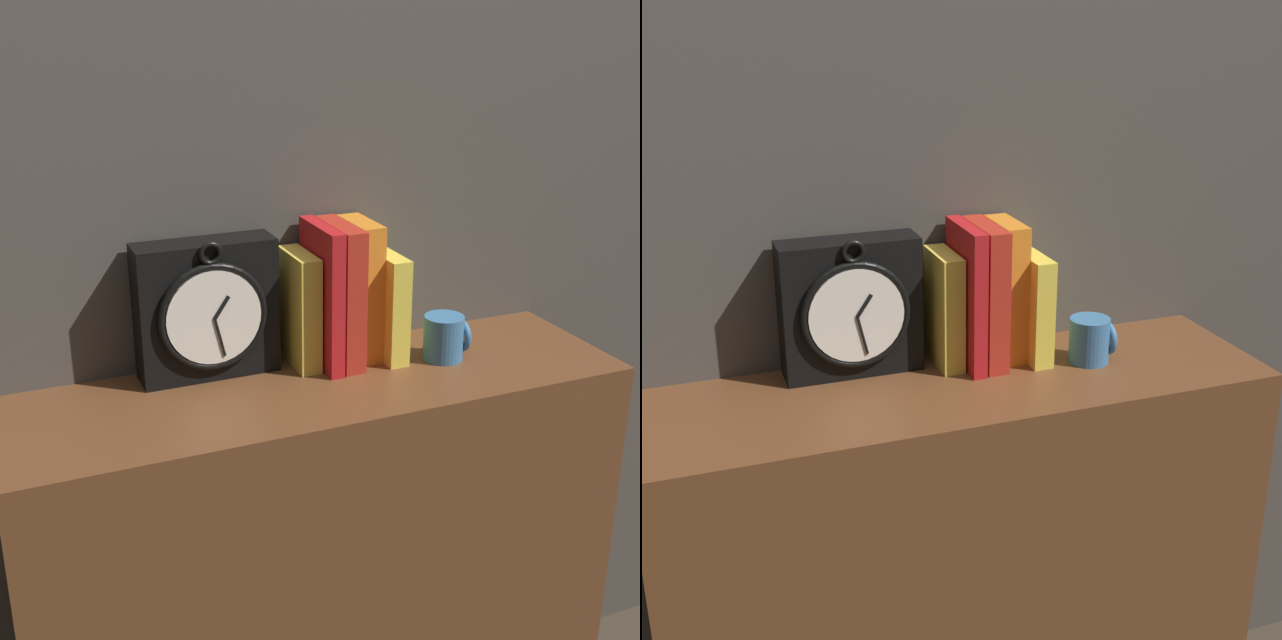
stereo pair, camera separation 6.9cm
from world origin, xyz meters
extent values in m
cube|color=#47423D|center=(0.00, 0.18, 1.30)|extent=(6.00, 0.05, 2.60)
cube|color=brown|center=(0.00, 0.00, 0.42)|extent=(1.03, 0.30, 0.84)
cube|color=black|center=(-0.15, 0.11, 0.95)|extent=(0.23, 0.07, 0.23)
torus|color=black|center=(-0.15, 0.07, 0.95)|extent=(0.18, 0.01, 0.18)
cylinder|color=white|center=(-0.15, 0.06, 0.95)|extent=(0.16, 0.01, 0.16)
cube|color=black|center=(-0.14, 0.06, 0.97)|extent=(0.03, 0.00, 0.04)
cube|color=black|center=(-0.15, 0.06, 0.92)|extent=(0.02, 0.00, 0.07)
torus|color=black|center=(-0.15, 0.07, 1.06)|extent=(0.04, 0.01, 0.04)
cube|color=gold|center=(0.00, 0.09, 0.94)|extent=(0.04, 0.11, 0.20)
cube|color=red|center=(0.03, 0.07, 0.96)|extent=(0.02, 0.14, 0.24)
cube|color=#B3281A|center=(0.07, 0.07, 0.96)|extent=(0.04, 0.14, 0.24)
cube|color=orange|center=(0.11, 0.09, 0.96)|extent=(0.04, 0.11, 0.24)
cube|color=yellow|center=(0.15, 0.07, 0.93)|extent=(0.04, 0.14, 0.19)
cylinder|color=teal|center=(0.23, 0.01, 0.88)|extent=(0.07, 0.07, 0.08)
torus|color=teal|center=(0.27, 0.01, 0.88)|extent=(0.01, 0.06, 0.06)
camera|label=1|loc=(-0.51, -1.21, 1.45)|focal=50.00mm
camera|label=2|loc=(-0.45, -1.24, 1.45)|focal=50.00mm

